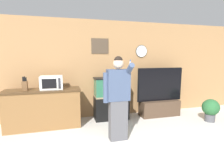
{
  "coord_description": "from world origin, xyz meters",
  "views": [
    {
      "loc": [
        -1.05,
        -1.46,
        1.65
      ],
      "look_at": [
        -0.06,
        2.22,
        1.05
      ],
      "focal_mm": 28.0,
      "sensor_mm": 36.0,
      "label": 1
    }
  ],
  "objects_px": {
    "person_standing": "(118,97)",
    "potted_plant": "(211,109)",
    "knife_block": "(25,85)",
    "aquarium_on_stand": "(111,98)",
    "microwave": "(52,82)",
    "tv_on_stand": "(159,102)",
    "counter_island": "(44,109)"
  },
  "relations": [
    {
      "from": "person_standing",
      "to": "potted_plant",
      "type": "relative_size",
      "value": 2.85
    },
    {
      "from": "microwave",
      "to": "aquarium_on_stand",
      "type": "relative_size",
      "value": 0.44
    },
    {
      "from": "aquarium_on_stand",
      "to": "counter_island",
      "type": "bearing_deg",
      "value": -174.6
    },
    {
      "from": "microwave",
      "to": "knife_block",
      "type": "distance_m",
      "value": 0.56
    },
    {
      "from": "aquarium_on_stand",
      "to": "knife_block",
      "type": "bearing_deg",
      "value": -174.84
    },
    {
      "from": "counter_island",
      "to": "potted_plant",
      "type": "xyz_separation_m",
      "value": [
        4.07,
        -0.69,
        -0.12
      ]
    },
    {
      "from": "knife_block",
      "to": "aquarium_on_stand",
      "type": "relative_size",
      "value": 0.28
    },
    {
      "from": "microwave",
      "to": "person_standing",
      "type": "bearing_deg",
      "value": -39.47
    },
    {
      "from": "counter_island",
      "to": "knife_block",
      "type": "xyz_separation_m",
      "value": [
        -0.36,
        -0.03,
        0.57
      ]
    },
    {
      "from": "microwave",
      "to": "tv_on_stand",
      "type": "relative_size",
      "value": 0.37
    },
    {
      "from": "aquarium_on_stand",
      "to": "potted_plant",
      "type": "bearing_deg",
      "value": -19.46
    },
    {
      "from": "counter_island",
      "to": "aquarium_on_stand",
      "type": "xyz_separation_m",
      "value": [
        1.67,
        0.16,
        0.1
      ]
    },
    {
      "from": "knife_block",
      "to": "tv_on_stand",
      "type": "relative_size",
      "value": 0.23
    },
    {
      "from": "aquarium_on_stand",
      "to": "tv_on_stand",
      "type": "bearing_deg",
      "value": -4.13
    },
    {
      "from": "person_standing",
      "to": "potted_plant",
      "type": "xyz_separation_m",
      "value": [
        2.58,
        0.33,
        -0.53
      ]
    },
    {
      "from": "aquarium_on_stand",
      "to": "potted_plant",
      "type": "xyz_separation_m",
      "value": [
        2.4,
        -0.85,
        -0.22
      ]
    },
    {
      "from": "microwave",
      "to": "aquarium_on_stand",
      "type": "height_order",
      "value": "microwave"
    },
    {
      "from": "potted_plant",
      "to": "tv_on_stand",
      "type": "bearing_deg",
      "value": 143.9
    },
    {
      "from": "counter_island",
      "to": "knife_block",
      "type": "relative_size",
      "value": 5.33
    },
    {
      "from": "aquarium_on_stand",
      "to": "person_standing",
      "type": "relative_size",
      "value": 0.67
    },
    {
      "from": "counter_island",
      "to": "knife_block",
      "type": "height_order",
      "value": "knife_block"
    },
    {
      "from": "microwave",
      "to": "person_standing",
      "type": "xyz_separation_m",
      "value": [
        1.28,
        -1.06,
        -0.19
      ]
    },
    {
      "from": "microwave",
      "to": "potted_plant",
      "type": "bearing_deg",
      "value": -10.61
    },
    {
      "from": "tv_on_stand",
      "to": "person_standing",
      "type": "bearing_deg",
      "value": -145.18
    },
    {
      "from": "counter_island",
      "to": "potted_plant",
      "type": "relative_size",
      "value": 2.9
    },
    {
      "from": "counter_island",
      "to": "person_standing",
      "type": "height_order",
      "value": "person_standing"
    },
    {
      "from": "aquarium_on_stand",
      "to": "microwave",
      "type": "bearing_deg",
      "value": -175.13
    },
    {
      "from": "knife_block",
      "to": "person_standing",
      "type": "height_order",
      "value": "person_standing"
    },
    {
      "from": "knife_block",
      "to": "microwave",
      "type": "bearing_deg",
      "value": 5.91
    },
    {
      "from": "aquarium_on_stand",
      "to": "person_standing",
      "type": "height_order",
      "value": "person_standing"
    },
    {
      "from": "knife_block",
      "to": "counter_island",
      "type": "bearing_deg",
      "value": 4.04
    },
    {
      "from": "knife_block",
      "to": "person_standing",
      "type": "distance_m",
      "value": 2.1
    }
  ]
}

